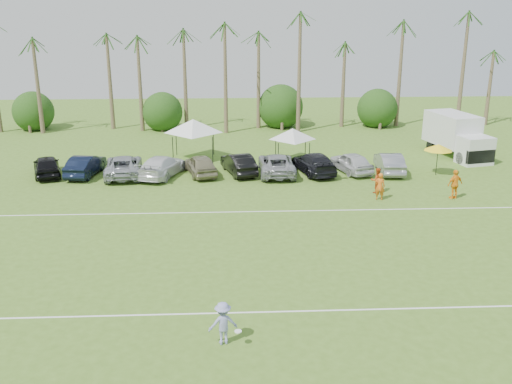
{
  "coord_description": "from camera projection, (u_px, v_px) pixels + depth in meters",
  "views": [
    {
      "loc": [
        0.66,
        -18.44,
        11.74
      ],
      "look_at": [
        2.17,
        12.92,
        1.6
      ],
      "focal_mm": 40.0,
      "sensor_mm": 36.0,
      "label": 1
    }
  ],
  "objects": [
    {
      "name": "sideline_player_c",
      "position": [
        455.0,
        184.0,
        36.59
      ],
      "size": [
        1.23,
        0.84,
        1.93
      ],
      "primitive_type": "imported",
      "rotation": [
        0.0,
        0.0,
        3.5
      ],
      "color": "orange",
      "rests_on": "ground"
    },
    {
      "name": "sideline_player_a",
      "position": [
        380.0,
        186.0,
        36.42
      ],
      "size": [
        0.74,
        0.6,
        1.78
      ],
      "primitive_type": "imported",
      "rotation": [
        0.0,
        0.0,
        2.84
      ],
      "color": "orange",
      "rests_on": "ground"
    },
    {
      "name": "canopy_tent_left",
      "position": [
        193.0,
        119.0,
        45.47
      ],
      "size": [
        4.76,
        4.76,
        3.85
      ],
      "color": "black",
      "rests_on": "ground"
    },
    {
      "name": "parked_car_4",
      "position": [
        201.0,
        165.0,
        41.94
      ],
      "size": [
        2.94,
        4.78,
        1.52
      ],
      "primitive_type": "imported",
      "rotation": [
        0.0,
        0.0,
        3.42
      ],
      "color": "gray",
      "rests_on": "ground"
    },
    {
      "name": "parked_car_8",
      "position": [
        351.0,
        162.0,
        42.63
      ],
      "size": [
        3.0,
        4.79,
        1.52
      ],
      "primitive_type": "imported",
      "rotation": [
        0.0,
        0.0,
        3.43
      ],
      "color": "silver",
      "rests_on": "ground"
    },
    {
      "name": "parked_car_2",
      "position": [
        123.0,
        166.0,
        41.68
      ],
      "size": [
        3.14,
        5.73,
        1.52
      ],
      "primitive_type": "imported",
      "rotation": [
        0.0,
        0.0,
        3.26
      ],
      "color": "#9599A0",
      "rests_on": "ground"
    },
    {
      "name": "parked_car_6",
      "position": [
        277.0,
        164.0,
        42.12
      ],
      "size": [
        2.56,
        5.49,
        1.52
      ],
      "primitive_type": "imported",
      "rotation": [
        0.0,
        0.0,
        3.14
      ],
      "color": "gray",
      "rests_on": "ground"
    },
    {
      "name": "palm_tree_6",
      "position": [
        263.0,
        36.0,
        54.57
      ],
      "size": [
        2.4,
        2.4,
        10.9
      ],
      "color": "brown",
      "rests_on": "ground"
    },
    {
      "name": "palm_tree_9",
      "position": [
        406.0,
        45.0,
        55.48
      ],
      "size": [
        2.4,
        2.4,
        9.9
      ],
      "color": "brown",
      "rests_on": "ground"
    },
    {
      "name": "box_truck",
      "position": [
        457.0,
        135.0,
        46.89
      ],
      "size": [
        3.88,
        7.04,
        3.43
      ],
      "rotation": [
        0.0,
        0.0,
        0.22
      ],
      "color": "silver",
      "rests_on": "ground"
    },
    {
      "name": "parked_car_7",
      "position": [
        314.0,
        163.0,
        42.44
      ],
      "size": [
        3.22,
        5.58,
        1.52
      ],
      "primitive_type": "imported",
      "rotation": [
        0.0,
        0.0,
        3.36
      ],
      "color": "black",
      "rests_on": "ground"
    },
    {
      "name": "bush_tree_3",
      "position": [
        378.0,
        110.0,
        58.35
      ],
      "size": [
        4.0,
        4.0,
        4.0
      ],
      "color": "brown",
      "rests_on": "ground"
    },
    {
      "name": "parked_car_5",
      "position": [
        239.0,
        164.0,
        42.27
      ],
      "size": [
        2.82,
        4.88,
        1.52
      ],
      "primitive_type": "imported",
      "rotation": [
        0.0,
        0.0,
        3.42
      ],
      "color": "black",
      "rests_on": "ground"
    },
    {
      "name": "palm_tree_8",
      "position": [
        355.0,
        54.0,
        55.52
      ],
      "size": [
        2.4,
        2.4,
        8.9
      ],
      "color": "brown",
      "rests_on": "ground"
    },
    {
      "name": "canopy_tent_right",
      "position": [
        293.0,
        129.0,
        45.2
      ],
      "size": [
        3.82,
        3.82,
        3.09
      ],
      "color": "black",
      "rests_on": "ground"
    },
    {
      "name": "palm_tree_11",
      "position": [
        498.0,
        26.0,
        55.36
      ],
      "size": [
        2.4,
        2.4,
        11.9
      ],
      "color": "brown",
      "rests_on": "ground"
    },
    {
      "name": "bush_tree_2",
      "position": [
        281.0,
        111.0,
        57.89
      ],
      "size": [
        4.0,
        4.0,
        4.0
      ],
      "color": "brown",
      "rests_on": "ground"
    },
    {
      "name": "palm_tree_5",
      "position": [
        221.0,
        45.0,
        54.65
      ],
      "size": [
        2.4,
        2.4,
        9.9
      ],
      "color": "brown",
      "rests_on": "ground"
    },
    {
      "name": "palm_tree_7",
      "position": [
        304.0,
        27.0,
        54.49
      ],
      "size": [
        2.4,
        2.4,
        11.9
      ],
      "color": "brown",
      "rests_on": "ground"
    },
    {
      "name": "parked_car_9",
      "position": [
        389.0,
        163.0,
        42.5
      ],
      "size": [
        1.94,
        4.72,
        1.52
      ],
      "primitive_type": "imported",
      "rotation": [
        0.0,
        0.0,
        3.07
      ],
      "color": "gray",
      "rests_on": "ground"
    },
    {
      "name": "palm_tree_1",
      "position": [
        41.0,
        46.0,
        53.88
      ],
      "size": [
        2.4,
        2.4,
        9.9
      ],
      "color": "brown",
      "rests_on": "ground"
    },
    {
      "name": "sideline_player_b",
      "position": [
        377.0,
        180.0,
        37.81
      ],
      "size": [
        0.86,
        0.69,
        1.71
      ],
      "primitive_type": "imported",
      "rotation": [
        0.0,
        0.0,
        3.2
      ],
      "color": "#CA4416",
      "rests_on": "ground"
    },
    {
      "name": "frisbee_player",
      "position": [
        223.0,
        323.0,
        20.71
      ],
      "size": [
        1.26,
        0.82,
        1.65
      ],
      "rotation": [
        0.0,
        0.0,
        3.35
      ],
      "color": "#8B8EC6",
      "rests_on": "ground"
    },
    {
      "name": "bush_tree_0",
      "position": [
        31.0,
        113.0,
        56.75
      ],
      "size": [
        4.0,
        4.0,
        4.0
      ],
      "color": "brown",
      "rests_on": "ground"
    },
    {
      "name": "ground",
      "position": [
        214.0,
        341.0,
        21.1
      ],
      "size": [
        120.0,
        120.0,
        0.0
      ],
      "primitive_type": "plane",
      "color": "#476D20",
      "rests_on": "ground"
    },
    {
      "name": "market_umbrella",
      "position": [
        438.0,
        147.0,
        41.48
      ],
      "size": [
        2.09,
        2.09,
        2.33
      ],
      "color": "black",
      "rests_on": "ground"
    },
    {
      "name": "palm_tree_4",
      "position": [
        179.0,
        55.0,
        54.74
      ],
      "size": [
        2.4,
        2.4,
        8.9
      ],
      "color": "brown",
      "rests_on": "ground"
    },
    {
      "name": "parked_car_0",
      "position": [
        47.0,
        166.0,
        41.72
      ],
      "size": [
        3.14,
        4.8,
        1.52
      ],
      "primitive_type": "imported",
      "rotation": [
        0.0,
        0.0,
        3.47
      ],
      "color": "black",
      "rests_on": "ground"
    },
    {
      "name": "parked_car_1",
      "position": [
        85.0,
        165.0,
        41.8
      ],
      "size": [
        2.25,
        4.8,
        1.52
      ],
      "primitive_type": "imported",
      "rotation": [
        0.0,
        0.0,
        3.0
      ],
      "color": "black",
      "rests_on": "ground"
    },
    {
      "name": "palm_tree_2",
      "position": [
        94.0,
        36.0,
        53.84
      ],
      "size": [
        2.4,
        2.4,
        10.9
      ],
      "color": "brown",
      "rests_on": "ground"
    },
    {
      "name": "parked_car_3",
      "position": [
        162.0,
        166.0,
        41.59
      ],
      "size": [
        3.6,
        5.64,
        1.52
      ],
      "primitive_type": "imported",
      "rotation": [
        0.0,
        0.0,
        2.84
      ],
      "color": "silver",
      "rests_on": "ground"
    },
    {
      "name": "palm_tree_10",
      "position": [
        457.0,
        36.0,
        55.44
      ],
      "size": [
        2.4,
        2.4,
        10.9
      ],
      "color": "brown",
      "rests_on": "ground"
    },
    {
      "name": "bush_tree_1",
      "position": [
        163.0,
        112.0,
        57.34
      ],
      "size": [
        4.0,
        4.0,
        4.0
      ],
      "color": "brown",
      "rests_on": "ground"
    },
    {
      "name": "palm_tree_3",
      "position": [
        136.0,
        27.0,
        53.76
      ],
      "size": [
        2.4,
        2.4,
        11.9
      ],
      "color": "brown",
      "rests_on": "ground"
    },
    {
      "name": "field_lines",
      "position": [
        218.0,
        253.0,
        28.7
      ],
      "size": [
        80.0,
        12.1,
        0.01
      ],
      "color": "white",
      "rests_on": "ground"
    }
  ]
}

